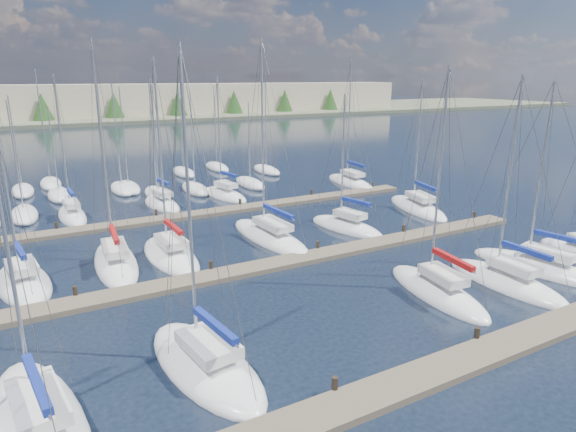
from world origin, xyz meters
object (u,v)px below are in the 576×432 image
sailboat_k (270,237)px  sailboat_c (205,364)px  sailboat_h (23,283)px  sailboat_n (72,215)px  sailboat_j (171,255)px  sailboat_r (350,182)px  sailboat_o (162,204)px  sailboat_b (40,423)px  sailboat_i (116,262)px  sailboat_d (437,291)px  sailboat_l (346,227)px  sailboat_m (417,208)px  sailboat_p (225,195)px  sailboat_f (539,268)px  sailboat_e (506,282)px

sailboat_k → sailboat_c: (-10.12, -14.00, -0.01)m
sailboat_c → sailboat_h: 14.99m
sailboat_n → sailboat_c: (2.69, -27.70, -0.02)m
sailboat_n → sailboat_h: bearing=-108.4°
sailboat_c → sailboat_h: size_ratio=1.10×
sailboat_n → sailboat_j: bearing=-73.0°
sailboat_r → sailboat_h: size_ratio=1.15×
sailboat_o → sailboat_h: 18.88m
sailboat_b → sailboat_i: bearing=62.7°
sailboat_d → sailboat_l: sailboat_d is taller
sailboat_l → sailboat_c: bearing=-154.4°
sailboat_m → sailboat_l: bearing=-155.7°
sailboat_p → sailboat_l: size_ratio=1.12×
sailboat_f → sailboat_o: (-17.24, 27.90, 0.02)m
sailboat_i → sailboat_f: sailboat_i is taller
sailboat_d → sailboat_b: bearing=-169.6°
sailboat_i → sailboat_b: sailboat_i is taller
sailboat_f → sailboat_m: 15.42m
sailboat_d → sailboat_f: size_ratio=1.05×
sailboat_i → sailboat_h: bearing=-168.3°
sailboat_h → sailboat_l: bearing=-7.9°
sailboat_l → sailboat_o: bearing=115.4°
sailboat_p → sailboat_c: 31.01m
sailboat_j → sailboat_l: (14.51, -0.51, -0.00)m
sailboat_f → sailboat_m: size_ratio=1.00×
sailboat_n → sailboat_c: 27.83m
sailboat_i → sailboat_l: (18.09, -0.93, -0.01)m
sailboat_r → sailboat_c: bearing=-130.6°
sailboat_l → sailboat_p: bearing=94.4°
sailboat_f → sailboat_b: 29.05m
sailboat_n → sailboat_o: (8.05, 0.16, -0.01)m
sailboat_e → sailboat_o: bearing=115.3°
sailboat_h → sailboat_m: sailboat_h is taller
sailboat_n → sailboat_j: (4.99, -13.97, -0.02)m
sailboat_e → sailboat_c: 18.83m
sailboat_e → sailboat_j: size_ratio=0.92×
sailboat_d → sailboat_r: 29.79m
sailboat_k → sailboat_o: bearing=105.3°
sailboat_p → sailboat_h: (-18.88, -15.16, -0.01)m
sailboat_r → sailboat_h: 36.81m
sailboat_r → sailboat_o: 21.99m
sailboat_n → sailboat_l: (19.49, -14.49, -0.02)m
sailboat_d → sailboat_b: size_ratio=1.05×
sailboat_n → sailboat_f: size_ratio=1.03×
sailboat_e → sailboat_h: 29.09m
sailboat_j → sailboat_n: bearing=107.6°
sailboat_p → sailboat_f: (10.48, -28.58, -0.01)m
sailboat_i → sailboat_l: sailboat_i is taller
sailboat_r → sailboat_o: bearing=-177.0°
sailboat_i → sailboat_h: (-5.46, -0.76, -0.01)m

